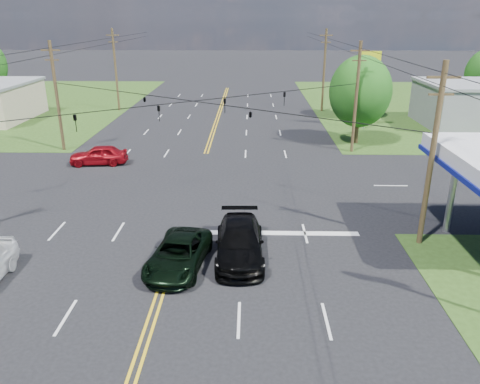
{
  "coord_description": "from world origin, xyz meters",
  "views": [
    {
      "loc": [
        3.89,
        -19.7,
        11.42
      ],
      "look_at": [
        3.32,
        6.0,
        1.71
      ],
      "focal_mm": 35.0,
      "sensor_mm": 36.0,
      "label": 1
    }
  ],
  "objects_px": {
    "pole_right_far": "(324,70)",
    "pickup_dkgreen": "(178,254)",
    "pole_nw": "(57,95)",
    "pole_se": "(432,155)",
    "pole_ne": "(356,96)",
    "tree_right_a": "(360,92)",
    "pole_left_far": "(116,69)",
    "tree_right_b": "(359,82)",
    "suv_black": "(240,242)"
  },
  "relations": [
    {
      "from": "pole_left_far",
      "to": "pickup_dkgreen",
      "type": "distance_m",
      "value": 42.33
    },
    {
      "from": "pole_left_far",
      "to": "tree_right_a",
      "type": "distance_m",
      "value": 31.39
    },
    {
      "from": "pole_se",
      "to": "suv_black",
      "type": "xyz_separation_m",
      "value": [
        -9.59,
        -1.79,
        -4.07
      ]
    },
    {
      "from": "pole_nw",
      "to": "suv_black",
      "type": "bearing_deg",
      "value": -50.33
    },
    {
      "from": "tree_right_b",
      "to": "suv_black",
      "type": "relative_size",
      "value": 1.22
    },
    {
      "from": "pole_se",
      "to": "pole_nw",
      "type": "height_order",
      "value": "same"
    },
    {
      "from": "pickup_dkgreen",
      "to": "pole_left_far",
      "type": "bearing_deg",
      "value": 116.58
    },
    {
      "from": "tree_right_b",
      "to": "suv_black",
      "type": "distance_m",
      "value": 37.32
    },
    {
      "from": "tree_right_b",
      "to": "pole_nw",
      "type": "bearing_deg",
      "value": -153.05
    },
    {
      "from": "pole_ne",
      "to": "tree_right_a",
      "type": "relative_size",
      "value": 1.16
    },
    {
      "from": "pole_se",
      "to": "tree_right_b",
      "type": "relative_size",
      "value": 1.34
    },
    {
      "from": "pole_nw",
      "to": "pole_right_far",
      "type": "distance_m",
      "value": 32.2
    },
    {
      "from": "pickup_dkgreen",
      "to": "suv_black",
      "type": "xyz_separation_m",
      "value": [
        2.91,
        1.08,
        0.12
      ]
    },
    {
      "from": "pole_ne",
      "to": "pole_right_far",
      "type": "relative_size",
      "value": 0.95
    },
    {
      "from": "tree_right_b",
      "to": "pickup_dkgreen",
      "type": "distance_m",
      "value": 39.43
    },
    {
      "from": "pole_nw",
      "to": "pole_left_far",
      "type": "bearing_deg",
      "value": 90.0
    },
    {
      "from": "pole_se",
      "to": "tree_right_a",
      "type": "bearing_deg",
      "value": 87.27
    },
    {
      "from": "tree_right_a",
      "to": "pole_ne",
      "type": "bearing_deg",
      "value": -108.43
    },
    {
      "from": "pole_right_far",
      "to": "tree_right_a",
      "type": "xyz_separation_m",
      "value": [
        1.0,
        -16.0,
        -0.3
      ]
    },
    {
      "from": "pole_se",
      "to": "pickup_dkgreen",
      "type": "xyz_separation_m",
      "value": [
        -12.5,
        -2.87,
        -4.19
      ]
    },
    {
      "from": "pickup_dkgreen",
      "to": "pole_right_far",
      "type": "bearing_deg",
      "value": 80.46
    },
    {
      "from": "pole_ne",
      "to": "suv_black",
      "type": "bearing_deg",
      "value": -115.85
    },
    {
      "from": "tree_right_b",
      "to": "suv_black",
      "type": "bearing_deg",
      "value": -110.62
    },
    {
      "from": "tree_right_b",
      "to": "suv_black",
      "type": "height_order",
      "value": "tree_right_b"
    },
    {
      "from": "pole_nw",
      "to": "pickup_dkgreen",
      "type": "height_order",
      "value": "pole_nw"
    },
    {
      "from": "pole_left_far",
      "to": "pole_se",
      "type": "bearing_deg",
      "value": -54.9
    },
    {
      "from": "pole_ne",
      "to": "tree_right_b",
      "type": "distance_m",
      "value": 15.42
    },
    {
      "from": "suv_black",
      "to": "pickup_dkgreen",
      "type": "bearing_deg",
      "value": -161.05
    },
    {
      "from": "pole_nw",
      "to": "pole_ne",
      "type": "bearing_deg",
      "value": 0.0
    },
    {
      "from": "pole_nw",
      "to": "pole_left_far",
      "type": "xyz_separation_m",
      "value": [
        0.0,
        19.0,
        0.25
      ]
    },
    {
      "from": "pole_se",
      "to": "tree_right_a",
      "type": "xyz_separation_m",
      "value": [
        1.0,
        21.0,
        -0.05
      ]
    },
    {
      "from": "tree_right_b",
      "to": "pickup_dkgreen",
      "type": "height_order",
      "value": "tree_right_b"
    },
    {
      "from": "pole_left_far",
      "to": "tree_right_b",
      "type": "xyz_separation_m",
      "value": [
        29.5,
        -4.0,
        -0.95
      ]
    },
    {
      "from": "tree_right_b",
      "to": "pole_ne",
      "type": "bearing_deg",
      "value": -103.13
    },
    {
      "from": "pole_nw",
      "to": "tree_right_b",
      "type": "xyz_separation_m",
      "value": [
        29.5,
        15.0,
        -0.7
      ]
    },
    {
      "from": "tree_right_a",
      "to": "suv_black",
      "type": "height_order",
      "value": "tree_right_a"
    },
    {
      "from": "pole_left_far",
      "to": "pickup_dkgreen",
      "type": "bearing_deg",
      "value": -71.29
    },
    {
      "from": "pole_ne",
      "to": "tree_right_a",
      "type": "distance_m",
      "value": 3.16
    },
    {
      "from": "pole_right_far",
      "to": "pickup_dkgreen",
      "type": "distance_m",
      "value": 42.02
    },
    {
      "from": "tree_right_a",
      "to": "tree_right_b",
      "type": "height_order",
      "value": "tree_right_a"
    },
    {
      "from": "tree_right_a",
      "to": "suv_black",
      "type": "xyz_separation_m",
      "value": [
        -10.59,
        -22.79,
        -4.03
      ]
    },
    {
      "from": "pole_nw",
      "to": "pole_se",
      "type": "bearing_deg",
      "value": -34.7
    },
    {
      "from": "pole_right_far",
      "to": "suv_black",
      "type": "bearing_deg",
      "value": -103.88
    },
    {
      "from": "pole_right_far",
      "to": "pickup_dkgreen",
      "type": "height_order",
      "value": "pole_right_far"
    },
    {
      "from": "pickup_dkgreen",
      "to": "pole_ne",
      "type": "bearing_deg",
      "value": 66.95
    },
    {
      "from": "tree_right_a",
      "to": "pole_left_far",
      "type": "bearing_deg",
      "value": 149.35
    },
    {
      "from": "pole_nw",
      "to": "pole_ne",
      "type": "height_order",
      "value": "same"
    },
    {
      "from": "pole_left_far",
      "to": "pickup_dkgreen",
      "type": "xyz_separation_m",
      "value": [
        13.5,
        -39.87,
        -4.45
      ]
    },
    {
      "from": "pole_nw",
      "to": "pole_ne",
      "type": "relative_size",
      "value": 1.0
    },
    {
      "from": "tree_right_a",
      "to": "pickup_dkgreen",
      "type": "xyz_separation_m",
      "value": [
        -13.5,
        -23.87,
        -4.15
      ]
    }
  ]
}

